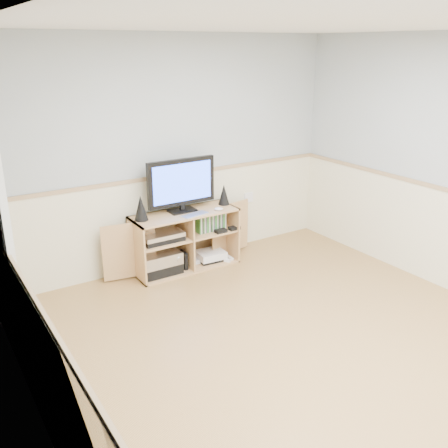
{
  "coord_description": "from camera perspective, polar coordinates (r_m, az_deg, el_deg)",
  "views": [
    {
      "loc": [
        -2.43,
        -2.56,
        2.36
      ],
      "look_at": [
        -0.02,
        1.2,
        0.76
      ],
      "focal_mm": 40.0,
      "sensor_mm": 36.0,
      "label": 1
    }
  ],
  "objects": [
    {
      "name": "av_components",
      "position": [
        5.46,
        -7.36,
        -3.57
      ],
      "size": [
        0.52,
        0.33,
        0.47
      ],
      "color": "black",
      "rests_on": "media_cabinet"
    },
    {
      "name": "game_consoles",
      "position": [
        5.77,
        -1.68,
        -3.67
      ],
      "size": [
        0.45,
        0.3,
        0.11
      ],
      "color": "white",
      "rests_on": "media_cabinet"
    },
    {
      "name": "media_cabinet",
      "position": [
        5.59,
        -4.72,
        -1.64
      ],
      "size": [
        1.84,
        0.44,
        0.65
      ],
      "color": "tan",
      "rests_on": "floor"
    },
    {
      "name": "mouse",
      "position": [
        5.49,
        -0.61,
        1.73
      ],
      "size": [
        0.11,
        0.1,
        0.04
      ],
      "primitive_type": "ellipsoid",
      "rotation": [
        0.0,
        0.0,
        -0.44
      ],
      "color": "white",
      "rests_on": "media_cabinet"
    },
    {
      "name": "speaker_left",
      "position": [
        5.21,
        -9.48,
        1.82
      ],
      "size": [
        0.14,
        0.14,
        0.27
      ],
      "primitive_type": "cone",
      "color": "black",
      "rests_on": "media_cabinet"
    },
    {
      "name": "game_cases",
      "position": [
        5.62,
        -1.59,
        0.21
      ],
      "size": [
        0.34,
        0.14,
        0.19
      ],
      "primitive_type": "cube",
      "color": "#3F8C3F",
      "rests_on": "media_cabinet"
    },
    {
      "name": "speaker_right",
      "position": [
        5.67,
        -0.02,
        3.39
      ],
      "size": [
        0.13,
        0.13,
        0.23
      ],
      "primitive_type": "cone",
      "color": "black",
      "rests_on": "media_cabinet"
    },
    {
      "name": "room",
      "position": [
        3.76,
        8.38,
        1.78
      ],
      "size": [
        4.04,
        4.54,
        2.54
      ],
      "color": "tan",
      "rests_on": "ground"
    },
    {
      "name": "keyboard",
      "position": [
        5.34,
        -3.35,
        1.07
      ],
      "size": [
        0.32,
        0.18,
        0.01
      ],
      "primitive_type": "cube",
      "rotation": [
        0.0,
        0.0,
        0.2
      ],
      "color": "silver",
      "rests_on": "media_cabinet"
    },
    {
      "name": "monitor",
      "position": [
        5.39,
        -4.88,
        4.63
      ],
      "size": [
        0.79,
        0.18,
        0.58
      ],
      "color": "black",
      "rests_on": "media_cabinet"
    },
    {
      "name": "wall_outlet",
      "position": [
        6.15,
        2.79,
        3.06
      ],
      "size": [
        0.12,
        0.03,
        0.12
      ],
      "primitive_type": "cube",
      "color": "white",
      "rests_on": "wall_back"
    }
  ]
}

